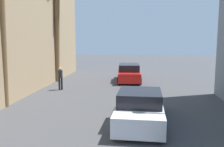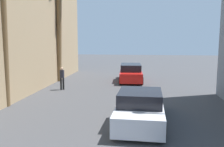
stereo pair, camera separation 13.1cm
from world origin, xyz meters
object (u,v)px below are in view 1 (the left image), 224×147
(car_lead, at_px, (140,108))
(palm_tree_mid_left, at_px, (2,1))
(pedestrian_far_left, at_px, (60,77))
(palm_tree_far_left, at_px, (57,26))
(car_far, at_px, (129,73))

(car_lead, bearing_deg, palm_tree_mid_left, 165.90)
(car_lead, height_order, palm_tree_mid_left, palm_tree_mid_left)
(pedestrian_far_left, bearing_deg, car_lead, -48.39)
(palm_tree_far_left, bearing_deg, palm_tree_mid_left, -90.91)
(car_lead, distance_m, palm_tree_mid_left, 9.33)
(palm_tree_far_left, xyz_separation_m, pedestrian_far_left, (1.42, -3.71, -3.97))
(car_far, bearing_deg, pedestrian_far_left, -137.92)
(car_lead, height_order, car_far, same)
(car_lead, xyz_separation_m, pedestrian_far_left, (-5.97, 6.72, 0.30))
(palm_tree_far_left, xyz_separation_m, palm_tree_mid_left, (-0.14, -8.54, 0.90))
(palm_tree_mid_left, xyz_separation_m, pedestrian_far_left, (1.55, 4.83, -4.88))
(palm_tree_far_left, bearing_deg, car_far, 6.77)
(car_far, distance_m, pedestrian_far_left, 6.67)
(palm_tree_mid_left, bearing_deg, car_lead, -14.10)
(palm_tree_mid_left, bearing_deg, palm_tree_far_left, 89.09)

